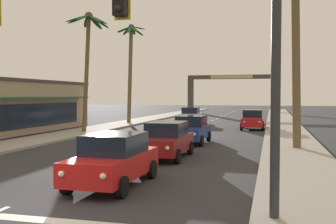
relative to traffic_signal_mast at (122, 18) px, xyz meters
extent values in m
plane|color=#2D2D33|center=(-3.07, -0.48, -4.81)|extent=(220.00, 220.00, 0.00)
cube|color=#9E998E|center=(4.73, 19.52, -4.74)|extent=(3.20, 110.00, 0.14)
cube|color=#9E998E|center=(-10.87, 19.52, -4.74)|extent=(3.20, 110.00, 0.14)
cube|color=silver|center=(-3.07, 3.00, -4.80)|extent=(0.16, 2.00, 0.01)
cube|color=silver|center=(-3.07, 7.30, -4.80)|extent=(0.16, 2.00, 0.01)
cube|color=silver|center=(-3.07, 11.59, -4.80)|extent=(0.16, 2.00, 0.01)
cube|color=silver|center=(-3.07, 15.89, -4.80)|extent=(0.16, 2.00, 0.01)
cube|color=silver|center=(-3.07, 20.19, -4.80)|extent=(0.16, 2.00, 0.01)
cube|color=silver|center=(-3.07, 24.48, -4.80)|extent=(0.16, 2.00, 0.01)
cube|color=silver|center=(-3.07, 28.78, -4.80)|extent=(0.16, 2.00, 0.01)
cube|color=silver|center=(-3.07, 33.07, -4.80)|extent=(0.16, 2.00, 0.01)
cube|color=silver|center=(-3.07, 37.37, -4.80)|extent=(0.16, 2.00, 0.01)
cube|color=silver|center=(-3.07, 41.67, -4.80)|extent=(0.16, 2.00, 0.01)
cube|color=silver|center=(-3.07, 45.96, -4.80)|extent=(0.16, 2.00, 0.01)
cube|color=silver|center=(-3.07, 50.26, -4.80)|extent=(0.16, 2.00, 0.01)
cube|color=silver|center=(-3.07, 54.56, -4.80)|extent=(0.16, 2.00, 0.01)
cube|color=silver|center=(-3.07, 58.85, -4.80)|extent=(0.16, 2.00, 0.01)
cube|color=silver|center=(-3.07, 63.15, -4.80)|extent=(0.16, 2.00, 0.01)
cube|color=silver|center=(-3.07, 67.45, -4.80)|extent=(0.16, 2.00, 0.01)
cube|color=silver|center=(-0.87, -1.08, -4.80)|extent=(4.00, 0.44, 0.01)
cylinder|color=#2D2D33|center=(3.66, 0.00, -1.52)|extent=(0.22, 0.22, 6.58)
sphere|color=black|center=(-0.05, -0.16, 0.22)|extent=(0.17, 0.17, 0.17)
cube|color=red|center=(-1.36, 2.69, -4.13)|extent=(1.80, 4.32, 0.72)
cube|color=black|center=(-1.36, 2.84, -3.45)|extent=(1.62, 2.22, 0.64)
cylinder|color=black|center=(-0.51, 1.26, -4.49)|extent=(0.23, 0.64, 0.64)
cylinder|color=black|center=(-2.23, 1.28, -4.49)|extent=(0.23, 0.64, 0.64)
cylinder|color=black|center=(-0.48, 4.10, -4.49)|extent=(0.23, 0.64, 0.64)
cylinder|color=black|center=(-2.21, 4.12, -4.49)|extent=(0.23, 0.64, 0.64)
sphere|color=#F9EFC6|center=(-0.76, 0.51, -4.05)|extent=(0.18, 0.18, 0.18)
sphere|color=#F9EFC6|center=(-2.00, 0.53, -4.05)|extent=(0.18, 0.18, 0.18)
cube|color=red|center=(-0.68, 4.84, -4.03)|extent=(0.24, 0.06, 0.20)
cube|color=red|center=(-2.00, 4.86, -4.03)|extent=(0.24, 0.06, 0.20)
cube|color=maroon|center=(-1.16, 8.69, -4.13)|extent=(1.77, 4.30, 0.72)
cube|color=black|center=(-1.16, 8.84, -3.45)|extent=(1.60, 2.20, 0.64)
cylinder|color=black|center=(-0.30, 7.27, -4.49)|extent=(0.22, 0.64, 0.64)
cylinder|color=black|center=(-2.02, 7.28, -4.49)|extent=(0.22, 0.64, 0.64)
cylinder|color=black|center=(-0.29, 10.11, -4.49)|extent=(0.22, 0.64, 0.64)
cylinder|color=black|center=(-2.02, 10.12, -4.49)|extent=(0.22, 0.64, 0.64)
sphere|color=#F9EFC6|center=(-0.54, 6.52, -4.05)|extent=(0.18, 0.18, 0.18)
sphere|color=#F9EFC6|center=(-1.78, 6.53, -4.05)|extent=(0.18, 0.18, 0.18)
cube|color=red|center=(-0.49, 10.85, -4.03)|extent=(0.24, 0.06, 0.20)
cube|color=red|center=(-1.81, 10.86, -4.03)|extent=(0.24, 0.06, 0.20)
cube|color=navy|center=(-1.16, 14.70, -4.13)|extent=(1.78, 4.31, 0.72)
cube|color=black|center=(-1.16, 14.85, -3.45)|extent=(1.61, 2.21, 0.64)
cylinder|color=black|center=(-0.30, 13.28, -4.49)|extent=(0.22, 0.64, 0.64)
cylinder|color=black|center=(-2.02, 13.28, -4.49)|extent=(0.22, 0.64, 0.64)
cylinder|color=black|center=(-0.29, 16.11, -4.49)|extent=(0.22, 0.64, 0.64)
cylinder|color=black|center=(-2.01, 16.12, -4.49)|extent=(0.22, 0.64, 0.64)
sphere|color=#F9EFC6|center=(-0.55, 12.53, -4.05)|extent=(0.18, 0.18, 0.18)
sphere|color=#F9EFC6|center=(-1.79, 12.53, -4.05)|extent=(0.18, 0.18, 0.18)
cube|color=red|center=(-0.49, 16.86, -4.03)|extent=(0.24, 0.06, 0.20)
cube|color=red|center=(-1.81, 16.86, -4.03)|extent=(0.24, 0.06, 0.20)
cube|color=silver|center=(-4.65, 32.36, -4.13)|extent=(1.91, 4.36, 0.72)
cube|color=black|center=(-4.64, 32.21, -3.45)|extent=(1.68, 2.26, 0.64)
cylinder|color=black|center=(-5.56, 33.74, -4.49)|extent=(0.24, 0.65, 0.64)
cylinder|color=black|center=(-3.84, 33.81, -4.49)|extent=(0.24, 0.65, 0.64)
cylinder|color=black|center=(-5.46, 30.91, -4.49)|extent=(0.24, 0.65, 0.64)
cylinder|color=black|center=(-3.73, 30.97, -4.49)|extent=(0.24, 0.65, 0.64)
sphere|color=#B2B2AD|center=(-5.34, 34.50, -4.05)|extent=(0.18, 0.18, 0.18)
sphere|color=#B2B2AD|center=(-4.10, 34.55, -4.05)|extent=(0.18, 0.18, 0.18)
cube|color=red|center=(-5.23, 30.18, -4.03)|extent=(0.24, 0.07, 0.20)
cube|color=red|center=(-3.91, 30.22, -4.03)|extent=(0.24, 0.07, 0.20)
cube|color=red|center=(2.01, 25.99, -4.13)|extent=(1.83, 4.33, 0.72)
cube|color=black|center=(2.01, 26.14, -3.45)|extent=(1.64, 2.23, 0.64)
cylinder|color=black|center=(2.90, 24.58, -4.49)|extent=(0.23, 0.64, 0.64)
cylinder|color=black|center=(1.17, 24.55, -4.49)|extent=(0.23, 0.64, 0.64)
cylinder|color=black|center=(2.85, 27.42, -4.49)|extent=(0.23, 0.64, 0.64)
cylinder|color=black|center=(1.13, 27.39, -4.49)|extent=(0.23, 0.64, 0.64)
sphere|color=#B2B2AD|center=(2.67, 23.83, -4.05)|extent=(0.18, 0.18, 0.18)
sphere|color=#B2B2AD|center=(1.43, 23.81, -4.05)|extent=(0.18, 0.18, 0.18)
cube|color=red|center=(2.64, 28.16, -4.03)|extent=(0.24, 0.06, 0.20)
cube|color=red|center=(1.32, 28.14, -4.03)|extent=(0.24, 0.06, 0.20)
cylinder|color=brown|center=(-10.26, 19.16, -0.33)|extent=(0.79, 0.31, 8.97)
ellipsoid|color=#1E5123|center=(-9.19, 19.01, 3.84)|extent=(1.79, 0.70, 0.95)
ellipsoid|color=#1E5123|center=(-9.47, 19.80, 3.84)|extent=(1.44, 1.59, 0.96)
ellipsoid|color=#1E5123|center=(-9.86, 19.99, 3.84)|extent=(0.72, 1.79, 0.96)
ellipsoid|color=#1E5123|center=(-10.53, 19.87, 3.92)|extent=(1.37, 1.71, 0.81)
ellipsoid|color=#1E5123|center=(-10.92, 19.17, 3.98)|extent=(1.84, 0.43, 0.69)
ellipsoid|color=#1E5123|center=(-10.71, 18.61, 3.93)|extent=(1.67, 1.44, 0.78)
ellipsoid|color=#1E5123|center=(-10.10, 18.28, 3.91)|extent=(0.56, 1.83, 0.82)
ellipsoid|color=#1E5123|center=(-9.32, 18.68, 3.85)|extent=(1.68, 1.32, 0.93)
sphere|color=#4C4223|center=(-10.02, 19.16, 4.21)|extent=(0.60, 0.60, 0.60)
cylinder|color=brown|center=(-10.48, 29.62, 0.11)|extent=(0.70, 0.39, 9.84)
ellipsoid|color=#1E5123|center=(-9.54, 29.47, 4.93)|extent=(1.67, 0.70, 0.52)
ellipsoid|color=#1E5123|center=(-9.85, 30.14, 4.71)|extent=(1.29, 1.36, 0.95)
ellipsoid|color=#1E5123|center=(-10.41, 30.37, 4.82)|extent=(0.57, 1.60, 0.74)
ellipsoid|color=#1E5123|center=(-10.92, 30.06, 4.79)|extent=(1.48, 1.23, 0.80)
ellipsoid|color=#1E5123|center=(-11.09, 29.68, 4.85)|extent=(1.61, 0.53, 0.67)
ellipsoid|color=#1E5123|center=(-10.93, 29.17, 4.80)|extent=(1.49, 1.24, 0.77)
ellipsoid|color=#1E5123|center=(-10.24, 28.92, 4.71)|extent=(0.56, 1.51, 0.95)
ellipsoid|color=#1E5123|center=(-9.83, 29.08, 4.75)|extent=(1.32, 1.39, 0.88)
sphere|color=#4C4223|center=(-10.32, 29.62, 5.07)|extent=(0.60, 0.60, 0.60)
cylinder|color=brown|center=(4.81, 13.00, 0.18)|extent=(0.65, 0.43, 9.99)
cube|color=#195B3D|center=(-13.53, 15.37, -2.06)|extent=(1.00, 19.73, 0.12)
cube|color=black|center=(-13.96, 15.37, -3.41)|extent=(0.06, 18.57, 1.80)
cube|color=#423D38|center=(-10.21, 60.19, -1.94)|extent=(0.90, 0.90, 5.74)
cube|color=#423D38|center=(4.06, 60.19, -1.94)|extent=(0.90, 0.90, 5.74)
cube|color=#423D38|center=(-3.07, 60.19, 1.28)|extent=(15.17, 0.60, 0.70)
cube|color=tan|center=(-3.07, 59.87, 1.28)|extent=(7.14, 0.08, 0.56)
camera|label=1|loc=(3.57, -9.35, -1.89)|focal=43.02mm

